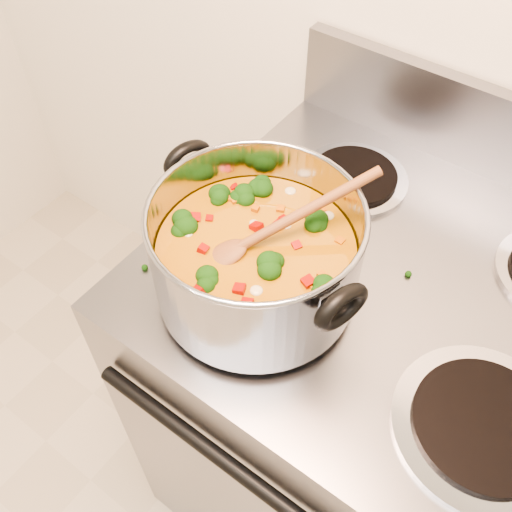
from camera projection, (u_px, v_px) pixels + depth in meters
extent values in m
cube|color=gray|center=(364.00, 410.00, 1.24)|extent=(0.78, 0.67, 0.92)
cube|color=gray|center=(500.00, 137.00, 0.98)|extent=(0.78, 0.03, 0.16)
cylinder|color=black|center=(274.00, 499.00, 0.79)|extent=(0.66, 0.02, 0.02)
cylinder|color=#A5A5AD|center=(253.00, 290.00, 0.87)|extent=(0.23, 0.23, 0.01)
cylinder|color=black|center=(252.00, 287.00, 0.86)|extent=(0.18, 0.18, 0.01)
cylinder|color=#A5A5AD|center=(483.00, 427.00, 0.73)|extent=(0.23, 0.23, 0.01)
cylinder|color=black|center=(485.00, 424.00, 0.72)|extent=(0.18, 0.18, 0.01)
cylinder|color=#A5A5AD|center=(354.00, 179.00, 1.03)|extent=(0.19, 0.19, 0.01)
cylinder|color=black|center=(354.00, 176.00, 1.02)|extent=(0.15, 0.15, 0.01)
cylinder|color=#98989F|center=(256.00, 253.00, 0.79)|extent=(0.29, 0.29, 0.16)
torus|color=#98989F|center=(256.00, 214.00, 0.73)|extent=(0.29, 0.29, 0.01)
cylinder|color=#9C650E|center=(256.00, 267.00, 0.82)|extent=(0.28, 0.28, 0.10)
torus|color=black|center=(188.00, 160.00, 0.83)|extent=(0.04, 0.08, 0.08)
torus|color=black|center=(341.00, 307.00, 0.67)|extent=(0.04, 0.08, 0.08)
ellipsoid|color=black|center=(249.00, 267.00, 0.76)|extent=(0.04, 0.04, 0.03)
ellipsoid|color=black|center=(222.00, 309.00, 0.71)|extent=(0.04, 0.04, 0.03)
ellipsoid|color=black|center=(301.00, 298.00, 0.72)|extent=(0.04, 0.04, 0.03)
ellipsoid|color=black|center=(261.00, 251.00, 0.77)|extent=(0.04, 0.04, 0.03)
ellipsoid|color=black|center=(242.00, 259.00, 0.76)|extent=(0.04, 0.04, 0.03)
ellipsoid|color=black|center=(313.00, 201.00, 0.84)|extent=(0.04, 0.04, 0.03)
ellipsoid|color=black|center=(237.00, 203.00, 0.83)|extent=(0.04, 0.04, 0.03)
ellipsoid|color=black|center=(207.00, 242.00, 0.78)|extent=(0.04, 0.04, 0.03)
ellipsoid|color=black|center=(201.00, 234.00, 0.79)|extent=(0.04, 0.04, 0.03)
ellipsoid|color=#990705|center=(301.00, 207.00, 0.83)|extent=(0.01, 0.01, 0.01)
ellipsoid|color=#990705|center=(242.00, 273.00, 0.75)|extent=(0.01, 0.01, 0.01)
ellipsoid|color=#990705|center=(233.00, 247.00, 0.78)|extent=(0.01, 0.01, 0.01)
ellipsoid|color=#990705|center=(218.00, 191.00, 0.85)|extent=(0.01, 0.01, 0.01)
ellipsoid|color=#990705|center=(307.00, 272.00, 0.75)|extent=(0.01, 0.01, 0.01)
ellipsoid|color=#990705|center=(301.00, 281.00, 0.74)|extent=(0.01, 0.01, 0.01)
ellipsoid|color=#990705|center=(240.00, 240.00, 0.79)|extent=(0.01, 0.01, 0.01)
ellipsoid|color=#990705|center=(250.00, 221.00, 0.81)|extent=(0.01, 0.01, 0.01)
ellipsoid|color=#990705|center=(315.00, 220.00, 0.81)|extent=(0.01, 0.01, 0.01)
ellipsoid|color=#990705|center=(172.00, 269.00, 0.75)|extent=(0.01, 0.01, 0.01)
ellipsoid|color=#990705|center=(340.00, 262.00, 0.76)|extent=(0.01, 0.01, 0.01)
ellipsoid|color=#990705|center=(220.00, 201.00, 0.84)|extent=(0.01, 0.01, 0.01)
ellipsoid|color=#990705|center=(245.00, 288.00, 0.74)|extent=(0.01, 0.01, 0.01)
ellipsoid|color=#990705|center=(334.00, 241.00, 0.79)|extent=(0.01, 0.01, 0.01)
ellipsoid|color=#A45009|center=(314.00, 237.00, 0.79)|extent=(0.01, 0.01, 0.01)
ellipsoid|color=#A45009|center=(292.00, 289.00, 0.73)|extent=(0.01, 0.01, 0.01)
ellipsoid|color=#A45009|center=(309.00, 257.00, 0.77)|extent=(0.01, 0.01, 0.01)
ellipsoid|color=#A45009|center=(249.00, 184.00, 0.86)|extent=(0.01, 0.01, 0.01)
ellipsoid|color=#A45009|center=(264.00, 228.00, 0.80)|extent=(0.01, 0.01, 0.01)
ellipsoid|color=#A45009|center=(251.00, 305.00, 0.72)|extent=(0.01, 0.01, 0.01)
ellipsoid|color=#A45009|center=(235.00, 186.00, 0.86)|extent=(0.01, 0.01, 0.01)
ellipsoid|color=#A45009|center=(317.00, 229.00, 0.80)|extent=(0.01, 0.01, 0.01)
ellipsoid|color=#A45009|center=(319.00, 223.00, 0.81)|extent=(0.01, 0.01, 0.01)
ellipsoid|color=#A45009|center=(233.00, 262.00, 0.76)|extent=(0.01, 0.01, 0.01)
ellipsoid|color=#A45009|center=(241.00, 186.00, 0.86)|extent=(0.01, 0.01, 0.01)
ellipsoid|color=#A45009|center=(319.00, 290.00, 0.73)|extent=(0.01, 0.01, 0.01)
ellipsoid|color=tan|center=(200.00, 229.00, 0.80)|extent=(0.02, 0.02, 0.01)
ellipsoid|color=tan|center=(216.00, 289.00, 0.73)|extent=(0.02, 0.02, 0.01)
ellipsoid|color=tan|center=(196.00, 303.00, 0.72)|extent=(0.02, 0.02, 0.01)
ellipsoid|color=tan|center=(206.00, 255.00, 0.77)|extent=(0.02, 0.02, 0.01)
ellipsoid|color=tan|center=(250.00, 215.00, 0.82)|extent=(0.02, 0.02, 0.01)
ellipsoid|color=tan|center=(218.00, 225.00, 0.80)|extent=(0.02, 0.02, 0.01)
ellipsoid|color=tan|center=(220.00, 285.00, 0.74)|extent=(0.02, 0.02, 0.01)
ellipsoid|color=brown|center=(225.00, 255.00, 0.77)|extent=(0.07, 0.08, 0.04)
cylinder|color=brown|center=(302.00, 213.00, 0.77)|extent=(0.14, 0.20, 0.10)
ellipsoid|color=black|center=(163.00, 236.00, 0.94)|extent=(0.01, 0.01, 0.01)
ellipsoid|color=black|center=(163.00, 354.00, 0.80)|extent=(0.01, 0.01, 0.01)
ellipsoid|color=black|center=(263.00, 208.00, 0.98)|extent=(0.01, 0.01, 0.01)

